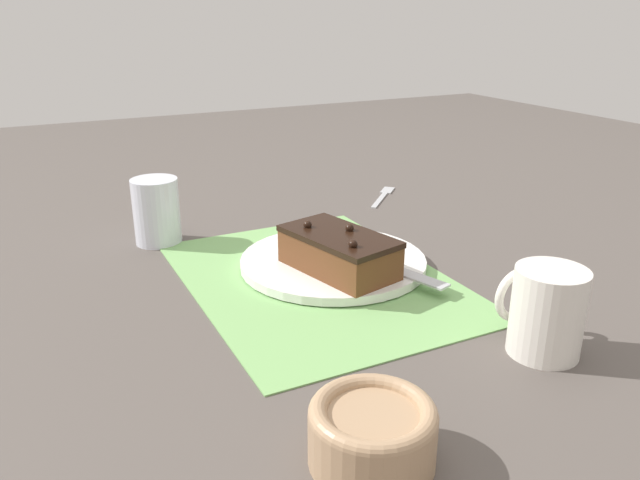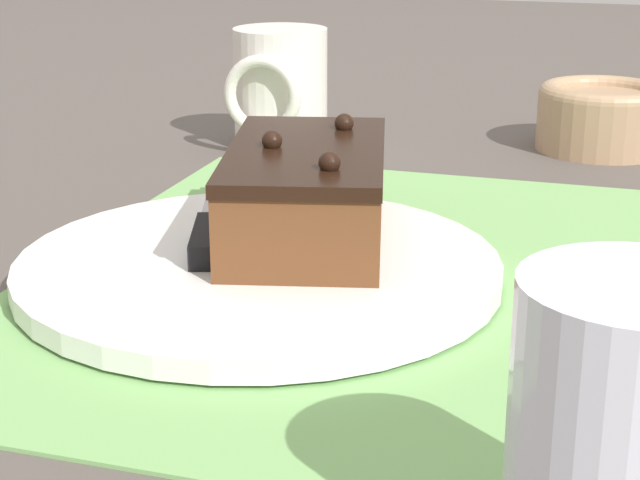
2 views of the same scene
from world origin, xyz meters
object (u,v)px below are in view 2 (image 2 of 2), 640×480
Objects in this scene: cake_plate at (259,268)px; coffee_mug at (280,89)px; serving_knife at (215,225)px; drinking_glass at (627,444)px; chocolate_cake at (306,192)px; small_bowl at (602,115)px.

coffee_mug is (-0.31, -0.10, 0.04)m from cake_plate.
coffee_mug reaches higher than serving_knife.
cake_plate is 1.38× the size of serving_knife.
serving_knife is at bearing -129.45° from cake_plate.
drinking_glass is (0.25, 0.24, 0.03)m from serving_knife.
drinking_glass is (0.27, 0.19, 0.01)m from chocolate_cake.
drinking_glass reaches higher than chocolate_cake.
coffee_mug is (-0.27, -0.11, 0.01)m from chocolate_cake.
coffee_mug is at bearing -150.72° from drinking_glass.
chocolate_cake is at bearing -6.92° from serving_knife.
cake_plate is 1.48× the size of chocolate_cake.
coffee_mug is at bearing -75.03° from small_bowl.
drinking_glass is at bearing 3.68° from small_bowl.
chocolate_cake is 0.37m from small_bowl.
serving_knife is 1.82× the size of small_bowl.
coffee_mug is (-0.28, -0.06, 0.03)m from serving_knife.
serving_knife is 0.29m from coffee_mug.
chocolate_cake is 1.70× the size of small_bowl.
cake_plate is 2.72× the size of coffee_mug.
serving_knife is 0.35m from drinking_glass.
small_bowl is at bearing 41.38° from serving_knife.
coffee_mug is at bearing -162.84° from cake_plate.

